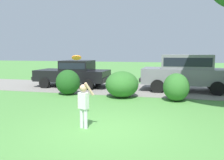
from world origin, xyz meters
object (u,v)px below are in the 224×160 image
Objects in this scene: frisbee at (77,58)px; parked_sedan at (74,73)px; child_thrower at (84,102)px; parked_suv at (187,71)px.

parked_sedan is at bearing 114.09° from frisbee.
parked_sedan reaches higher than child_thrower.
parked_suv reaches higher than child_thrower.
parked_suv is at bearing 61.24° from frisbee.
parked_suv is 3.69× the size of child_thrower.
parked_sedan is 7.02m from frisbee.
frisbee is (-3.47, -6.33, 0.83)m from parked_suv.
parked_sedan is at bearing 115.19° from child_thrower.
parked_sedan is 0.93× the size of parked_suv.
parked_sedan is 6.31m from parked_suv.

